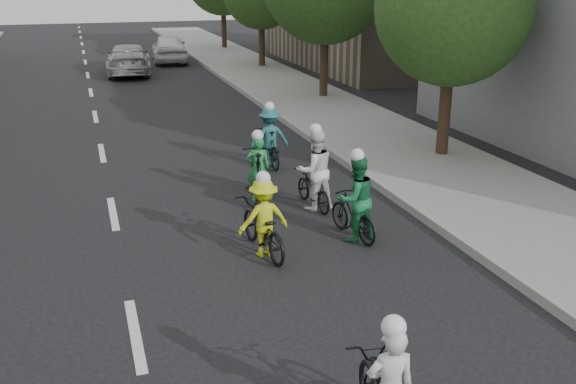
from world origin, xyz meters
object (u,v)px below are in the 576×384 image
cyclist_2 (269,142)px  cyclist_5 (263,224)px  follow_car_lead (128,59)px  follow_car_trail (169,48)px  cyclist_1 (257,173)px  cyclist_0 (314,178)px  cyclist_3 (355,205)px

cyclist_2 → cyclist_5: size_ratio=0.90×
follow_car_lead → follow_car_trail: (2.55, 3.86, 0.05)m
follow_car_lead → follow_car_trail: 4.63m
cyclist_1 → follow_car_lead: size_ratio=0.39×
cyclist_0 → cyclist_2: bearing=-94.9°
cyclist_3 → cyclist_0: bearing=-95.3°
cyclist_0 → cyclist_3: cyclist_0 is taller
cyclist_3 → follow_car_trail: (0.24, 26.28, 0.10)m
cyclist_5 → follow_car_trail: 26.49m
cyclist_3 → follow_car_lead: (-2.31, 22.42, 0.06)m
cyclist_5 → follow_car_lead: size_ratio=0.38×
cyclist_0 → follow_car_trail: size_ratio=0.41×
cyclist_0 → cyclist_2: cyclist_0 is taller
cyclist_0 → cyclist_5: (-1.69, -1.95, -0.10)m
cyclist_5 → follow_car_lead: cyclist_5 is taller
follow_car_trail → follow_car_lead: bearing=60.8°
cyclist_3 → cyclist_2: bearing=-97.8°
cyclist_3 → follow_car_trail: cyclist_3 is taller
cyclist_1 → follow_car_lead: cyclist_1 is taller
cyclist_1 → cyclist_5: bearing=85.3°
cyclist_1 → cyclist_3: (1.15, -2.73, 0.07)m
cyclist_5 → cyclist_3: bearing=177.5°
cyclist_3 → cyclist_1: bearing=-76.9°
follow_car_trail → cyclist_1: bearing=90.8°
cyclist_3 → cyclist_5: cyclist_3 is taller
cyclist_5 → follow_car_lead: 22.55m
cyclist_0 → cyclist_1: size_ratio=0.95×
cyclist_2 → follow_car_trail: 21.19m
cyclist_0 → cyclist_5: bearing=43.6°
cyclist_2 → cyclist_3: 5.10m
cyclist_0 → cyclist_3: bearing=89.0°
cyclist_0 → follow_car_lead: 20.71m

